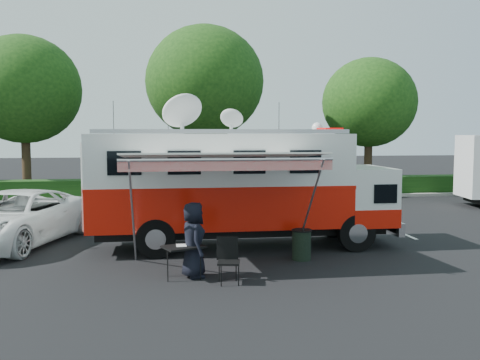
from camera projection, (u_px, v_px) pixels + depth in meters
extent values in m
plane|color=black|center=(243.00, 247.00, 15.48)|extent=(120.00, 120.00, 0.00)
cube|color=#9E998E|center=(288.00, 197.00, 26.89)|extent=(60.00, 0.35, 0.15)
cube|color=black|center=(284.00, 187.00, 27.74)|extent=(60.00, 1.20, 1.00)
cylinder|color=black|center=(26.00, 155.00, 26.78)|extent=(0.44, 0.44, 4.40)
ellipsoid|color=#14380F|center=(24.00, 89.00, 26.50)|extent=(5.63, 5.63, 5.35)
cylinder|color=black|center=(205.00, 150.00, 28.08)|extent=(0.44, 0.44, 4.80)
ellipsoid|color=#14380F|center=(205.00, 82.00, 27.77)|extent=(6.14, 6.14, 5.84)
cylinder|color=black|center=(368.00, 157.00, 29.43)|extent=(0.44, 0.44, 4.00)
ellipsoid|color=#14380F|center=(369.00, 102.00, 29.17)|extent=(5.12, 5.12, 4.86)
cube|color=silver|center=(33.00, 234.00, 17.48)|extent=(0.12, 5.50, 0.01)
cube|color=silver|center=(215.00, 229.00, 18.36)|extent=(0.12, 5.50, 0.01)
cube|color=silver|center=(381.00, 224.00, 19.24)|extent=(0.12, 5.50, 0.01)
cube|color=black|center=(243.00, 229.00, 15.43)|extent=(8.18, 1.33, 0.29)
cylinder|color=black|center=(356.00, 233.00, 14.84)|extent=(1.05, 0.30, 1.05)
cylinder|color=black|center=(332.00, 221.00, 16.91)|extent=(1.05, 0.30, 1.05)
cylinder|color=black|center=(156.00, 238.00, 14.04)|extent=(1.05, 0.30, 1.05)
cylinder|color=black|center=(156.00, 225.00, 16.10)|extent=(1.05, 0.30, 1.05)
cube|color=silver|center=(385.00, 224.00, 16.06)|extent=(0.19, 2.38, 0.38)
cube|color=silver|center=(363.00, 194.00, 15.88)|extent=(1.33, 2.38, 1.62)
cube|color=red|center=(362.00, 213.00, 15.93)|extent=(1.35, 2.40, 0.52)
cube|color=black|center=(383.00, 184.00, 15.94)|extent=(0.11, 2.08, 0.67)
cube|color=red|center=(220.00, 205.00, 15.27)|extent=(7.23, 2.38, 1.14)
cube|color=red|center=(219.00, 185.00, 15.22)|extent=(7.25, 2.40, 0.10)
cube|color=silver|center=(219.00, 160.00, 15.16)|extent=(7.23, 2.38, 1.33)
cube|color=silver|center=(219.00, 135.00, 15.10)|extent=(7.23, 2.38, 0.08)
cube|color=#CC0505|center=(330.00, 131.00, 15.56)|extent=(0.52, 0.90, 0.15)
sphere|color=silver|center=(317.00, 128.00, 16.47)|extent=(0.32, 0.32, 0.32)
ellipsoid|color=silver|center=(182.00, 111.00, 14.75)|extent=(1.14, 1.14, 0.34)
ellipsoid|color=silver|center=(232.00, 118.00, 15.30)|extent=(0.67, 0.67, 0.19)
cylinder|color=black|center=(113.00, 118.00, 15.00)|extent=(0.02, 0.02, 0.95)
cylinder|color=black|center=(168.00, 118.00, 15.22)|extent=(0.02, 0.02, 0.95)
cylinder|color=black|center=(279.00, 119.00, 15.69)|extent=(0.02, 0.02, 0.95)
cube|color=white|center=(222.00, 155.00, 12.81)|extent=(4.76, 2.28, 0.20)
cube|color=red|center=(228.00, 165.00, 11.72)|extent=(4.76, 0.04, 0.27)
cylinder|color=#B2B2B7|center=(228.00, 160.00, 11.69)|extent=(4.76, 0.07, 0.07)
cylinder|color=#B2B2B7|center=(133.00, 215.00, 12.55)|extent=(0.05, 2.47, 2.74)
cylinder|color=#B2B2B7|center=(308.00, 211.00, 13.17)|extent=(0.05, 2.47, 2.74)
imported|color=white|center=(15.00, 245.00, 15.68)|extent=(4.26, 6.28, 1.60)
imported|color=black|center=(194.00, 277.00, 12.20)|extent=(0.67, 0.91, 1.73)
cube|color=black|center=(184.00, 247.00, 12.03)|extent=(1.05, 0.91, 0.04)
cylinder|color=black|center=(168.00, 266.00, 11.79)|extent=(0.02, 0.02, 0.73)
cylinder|color=black|center=(167.00, 261.00, 12.24)|extent=(0.02, 0.02, 0.73)
cylinder|color=black|center=(201.00, 265.00, 11.89)|extent=(0.02, 0.02, 0.73)
cylinder|color=black|center=(199.00, 260.00, 12.34)|extent=(0.02, 0.02, 0.73)
cube|color=silver|center=(181.00, 245.00, 12.07)|extent=(0.23, 0.31, 0.01)
cube|color=black|center=(229.00, 262.00, 11.63)|extent=(0.55, 0.55, 0.04)
cube|color=black|center=(227.00, 248.00, 11.84)|extent=(0.47, 0.13, 0.53)
cylinder|color=black|center=(221.00, 276.00, 11.44)|extent=(0.02, 0.02, 0.47)
cylinder|color=black|center=(219.00, 271.00, 11.81)|extent=(0.02, 0.02, 0.47)
cylinder|color=black|center=(239.00, 275.00, 11.49)|extent=(0.02, 0.02, 0.47)
cylinder|color=black|center=(236.00, 271.00, 11.87)|extent=(0.02, 0.02, 0.47)
cylinder|color=black|center=(302.00, 245.00, 13.86)|extent=(0.49, 0.49, 0.75)
cylinder|color=black|center=(302.00, 230.00, 13.82)|extent=(0.53, 0.53, 0.04)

